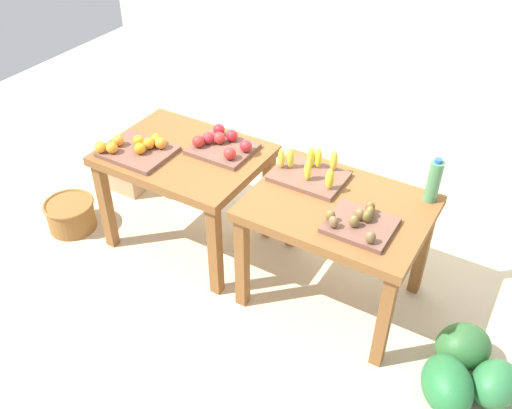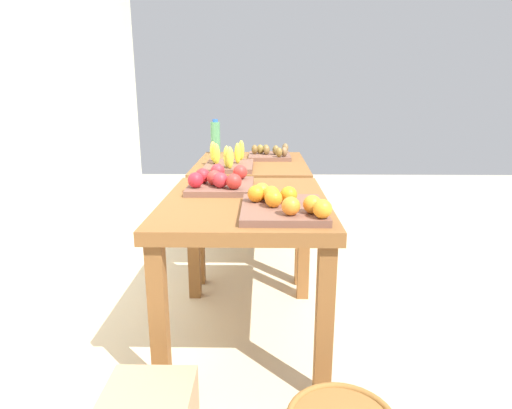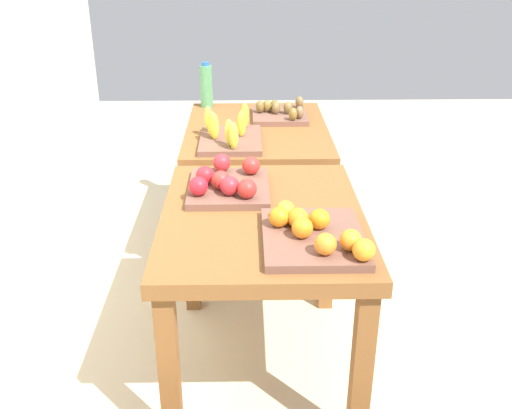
{
  "view_description": "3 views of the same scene",
  "coord_description": "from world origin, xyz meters",
  "px_view_note": "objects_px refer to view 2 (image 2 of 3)",
  "views": [
    {
      "loc": [
        1.48,
        -2.49,
        2.74
      ],
      "look_at": [
        0.0,
        -0.01,
        0.54
      ],
      "focal_mm": 39.62,
      "sensor_mm": 36.0,
      "label": 1
    },
    {
      "loc": [
        -2.61,
        -0.08,
        1.27
      ],
      "look_at": [
        -0.01,
        -0.04,
        0.58
      ],
      "focal_mm": 30.29,
      "sensor_mm": 36.0,
      "label": 2
    },
    {
      "loc": [
        -2.65,
        0.06,
        1.77
      ],
      "look_at": [
        -0.05,
        0.02,
        0.56
      ],
      "focal_mm": 41.27,
      "sensor_mm": 36.0,
      "label": 3
    }
  ],
  "objects_px": {
    "kiwi_bin": "(270,154)",
    "water_bottle": "(215,137)",
    "banana_crate": "(228,162)",
    "display_table_left": "(245,221)",
    "watermelon_pile": "(280,210)",
    "apple_bin": "(220,182)",
    "orange_bin": "(283,205)",
    "display_table_right": "(251,177)"
  },
  "relations": [
    {
      "from": "orange_bin",
      "to": "water_bottle",
      "type": "relative_size",
      "value": 1.62
    },
    {
      "from": "display_table_left",
      "to": "display_table_right",
      "type": "relative_size",
      "value": 1.0
    },
    {
      "from": "display_table_left",
      "to": "banana_crate",
      "type": "height_order",
      "value": "banana_crate"
    },
    {
      "from": "kiwi_bin",
      "to": "banana_crate",
      "type": "bearing_deg",
      "value": 147.04
    },
    {
      "from": "watermelon_pile",
      "to": "kiwi_bin",
      "type": "bearing_deg",
      "value": 171.62
    },
    {
      "from": "display_table_left",
      "to": "banana_crate",
      "type": "distance_m",
      "value": 0.88
    },
    {
      "from": "kiwi_bin",
      "to": "water_bottle",
      "type": "xyz_separation_m",
      "value": [
        0.26,
        0.45,
        0.1
      ]
    },
    {
      "from": "orange_bin",
      "to": "water_bottle",
      "type": "distance_m",
      "value": 1.87
    },
    {
      "from": "kiwi_bin",
      "to": "water_bottle",
      "type": "distance_m",
      "value": 0.53
    },
    {
      "from": "banana_crate",
      "to": "water_bottle",
      "type": "height_order",
      "value": "water_bottle"
    },
    {
      "from": "orange_bin",
      "to": "water_bottle",
      "type": "height_order",
      "value": "water_bottle"
    },
    {
      "from": "apple_bin",
      "to": "display_table_left",
      "type": "bearing_deg",
      "value": -145.29
    },
    {
      "from": "banana_crate",
      "to": "water_bottle",
      "type": "relative_size",
      "value": 1.56
    },
    {
      "from": "display_table_left",
      "to": "watermelon_pile",
      "type": "distance_m",
      "value": 2.13
    },
    {
      "from": "kiwi_bin",
      "to": "watermelon_pile",
      "type": "relative_size",
      "value": 0.5
    },
    {
      "from": "orange_bin",
      "to": "apple_bin",
      "type": "height_order",
      "value": "apple_bin"
    },
    {
      "from": "orange_bin",
      "to": "apple_bin",
      "type": "distance_m",
      "value": 0.56
    },
    {
      "from": "kiwi_bin",
      "to": "water_bottle",
      "type": "height_order",
      "value": "water_bottle"
    },
    {
      "from": "display_table_left",
      "to": "display_table_right",
      "type": "height_order",
      "value": "same"
    },
    {
      "from": "apple_bin",
      "to": "banana_crate",
      "type": "distance_m",
      "value": 0.64
    },
    {
      "from": "water_bottle",
      "to": "orange_bin",
      "type": "bearing_deg",
      "value": -165.04
    },
    {
      "from": "display_table_right",
      "to": "apple_bin",
      "type": "relative_size",
      "value": 2.59
    },
    {
      "from": "banana_crate",
      "to": "water_bottle",
      "type": "xyz_separation_m",
      "value": [
        0.71,
        0.16,
        0.09
      ]
    },
    {
      "from": "display_table_right",
      "to": "banana_crate",
      "type": "xyz_separation_m",
      "value": [
        -0.27,
        0.15,
        0.15
      ]
    },
    {
      "from": "watermelon_pile",
      "to": "display_table_left",
      "type": "bearing_deg",
      "value": 172.97
    },
    {
      "from": "display_table_left",
      "to": "apple_bin",
      "type": "xyz_separation_m",
      "value": [
        0.21,
        0.15,
        0.15
      ]
    },
    {
      "from": "apple_bin",
      "to": "watermelon_pile",
      "type": "relative_size",
      "value": 0.55
    },
    {
      "from": "display_table_left",
      "to": "display_table_right",
      "type": "distance_m",
      "value": 1.12
    },
    {
      "from": "apple_bin",
      "to": "kiwi_bin",
      "type": "xyz_separation_m",
      "value": [
        1.09,
        -0.29,
        -0.01
      ]
    },
    {
      "from": "orange_bin",
      "to": "banana_crate",
      "type": "height_order",
      "value": "banana_crate"
    },
    {
      "from": "display_table_right",
      "to": "banana_crate",
      "type": "relative_size",
      "value": 2.36
    },
    {
      "from": "water_bottle",
      "to": "banana_crate",
      "type": "bearing_deg",
      "value": -167.37
    },
    {
      "from": "display_table_left",
      "to": "banana_crate",
      "type": "xyz_separation_m",
      "value": [
        0.85,
        0.15,
        0.15
      ]
    },
    {
      "from": "display_table_left",
      "to": "water_bottle",
      "type": "bearing_deg",
      "value": 11.23
    },
    {
      "from": "kiwi_bin",
      "to": "water_bottle",
      "type": "bearing_deg",
      "value": 60.17
    },
    {
      "from": "apple_bin",
      "to": "kiwi_bin",
      "type": "relative_size",
      "value": 1.1
    },
    {
      "from": "display_table_right",
      "to": "kiwi_bin",
      "type": "bearing_deg",
      "value": -38.37
    },
    {
      "from": "water_bottle",
      "to": "watermelon_pile",
      "type": "relative_size",
      "value": 0.39
    },
    {
      "from": "kiwi_bin",
      "to": "orange_bin",
      "type": "bearing_deg",
      "value": -178.82
    },
    {
      "from": "display_table_right",
      "to": "kiwi_bin",
      "type": "distance_m",
      "value": 0.27
    },
    {
      "from": "display_table_right",
      "to": "kiwi_bin",
      "type": "xyz_separation_m",
      "value": [
        0.18,
        -0.14,
        0.14
      ]
    },
    {
      "from": "display_table_left",
      "to": "watermelon_pile",
      "type": "xyz_separation_m",
      "value": [
        2.05,
        -0.25,
        -0.51
      ]
    }
  ]
}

